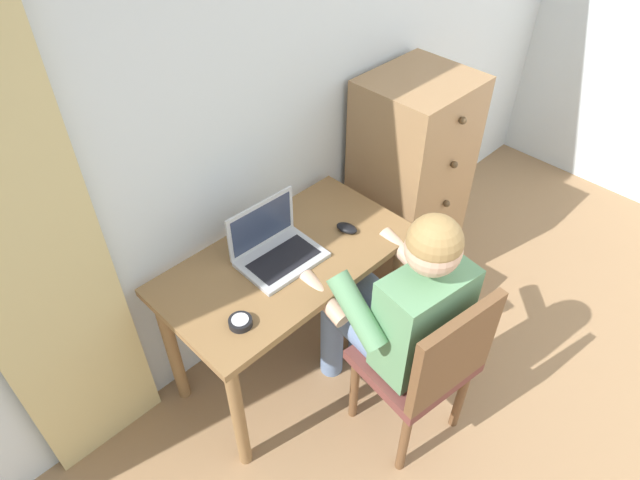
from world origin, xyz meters
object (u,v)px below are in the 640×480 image
at_px(chair, 427,364).
at_px(person_seated, 399,306).
at_px(dresser, 409,184).
at_px(desk_clock, 240,322).
at_px(computer_mouse, 347,228).
at_px(laptop, 275,247).
at_px(desk, 288,278).

distance_m(chair, person_seated, 0.26).
height_order(dresser, chair, dresser).
bearing_deg(desk_clock, computer_mouse, 7.25).
bearing_deg(dresser, laptop, -178.17).
bearing_deg(computer_mouse, laptop, 149.80).
bearing_deg(desk, computer_mouse, -11.40).
xyz_separation_m(computer_mouse, desk_clock, (-0.67, -0.09, -0.00)).
height_order(desk, person_seated, person_seated).
distance_m(chair, desk_clock, 0.76).
bearing_deg(desk_clock, dresser, 9.47).
bearing_deg(desk_clock, chair, -45.68).
height_order(person_seated, computer_mouse, person_seated).
bearing_deg(computer_mouse, person_seated, -122.08).
relative_size(desk, chair, 1.24).
relative_size(desk, desk_clock, 12.27).
distance_m(desk, chair, 0.69).
bearing_deg(laptop, person_seated, -70.17).
bearing_deg(dresser, chair, -137.47).
distance_m(laptop, desk_clock, 0.39).
xyz_separation_m(desk, chair, (0.14, -0.66, -0.11)).
bearing_deg(laptop, desk, -56.76).
bearing_deg(person_seated, dresser, 35.35).
xyz_separation_m(desk, computer_mouse, (0.31, -0.06, 0.14)).
distance_m(desk, desk_clock, 0.42).
height_order(desk, dresser, dresser).
bearing_deg(laptop, dresser, 1.83).
xyz_separation_m(chair, computer_mouse, (0.17, 0.60, 0.25)).
distance_m(dresser, computer_mouse, 0.67).
relative_size(person_seated, computer_mouse, 12.12).
bearing_deg(person_seated, desk, 108.59).
relative_size(chair, person_seated, 0.74).
bearing_deg(desk, desk_clock, -158.05).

